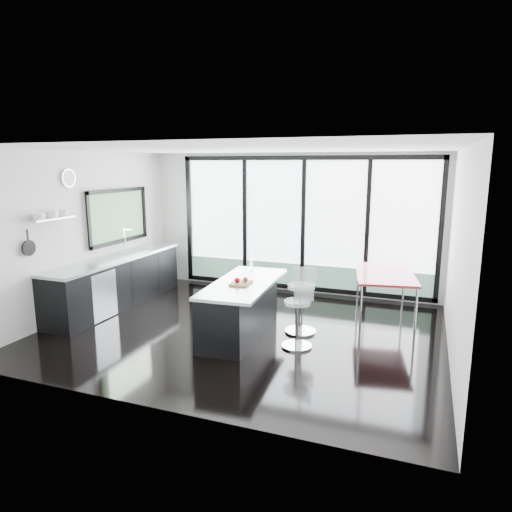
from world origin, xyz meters
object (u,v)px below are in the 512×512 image
at_px(island, 240,307).
at_px(red_table, 384,298).
at_px(bar_stool_far, 301,308).
at_px(bar_stool_near, 297,324).

distance_m(island, red_table, 2.41).
bearing_deg(red_table, island, -146.68).
bearing_deg(bar_stool_far, bar_stool_near, -77.29).
xyz_separation_m(bar_stool_near, bar_stool_far, (-0.10, 0.59, 0.04)).
relative_size(island, red_table, 1.34).
xyz_separation_m(bar_stool_far, red_table, (1.16, 0.95, 0.03)).
distance_m(bar_stool_near, bar_stool_far, 0.60).
bearing_deg(island, bar_stool_far, 23.81).
distance_m(island, bar_stool_near, 0.99).
relative_size(bar_stool_near, red_table, 0.45).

